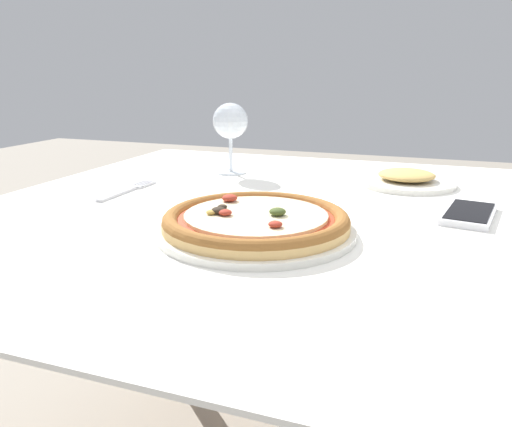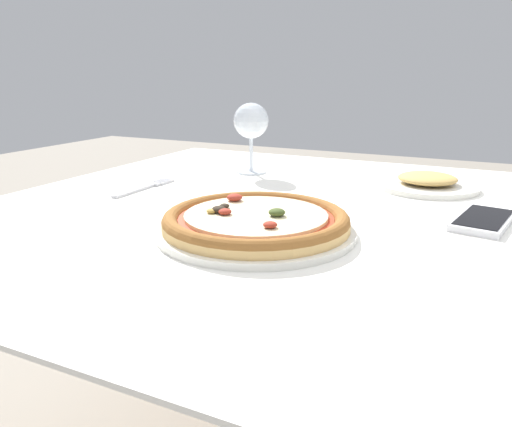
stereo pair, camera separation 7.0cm
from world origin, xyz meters
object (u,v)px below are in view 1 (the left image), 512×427
(dining_table, at_px, (362,263))
(side_plate, at_px, (406,179))
(fork, at_px, (128,190))
(wine_glass_far_left, at_px, (230,123))
(cell_phone, at_px, (469,214))
(pizza_plate, at_px, (256,222))

(dining_table, xyz_separation_m, side_plate, (0.05, 0.25, 0.09))
(fork, relative_size, wine_glass_far_left, 1.08)
(dining_table, bearing_deg, side_plate, 79.59)
(fork, relative_size, cell_phone, 1.10)
(dining_table, distance_m, cell_phone, 0.18)
(dining_table, relative_size, cell_phone, 8.50)
(fork, xyz_separation_m, wine_glass_far_left, (0.12, 0.23, 0.11))
(dining_table, distance_m, pizza_plate, 0.22)
(dining_table, relative_size, fork, 7.76)
(pizza_plate, xyz_separation_m, wine_glass_far_left, (-0.20, 0.39, 0.09))
(fork, height_order, side_plate, side_plate)
(pizza_plate, bearing_deg, cell_phone, 33.94)
(pizza_plate, xyz_separation_m, side_plate, (0.18, 0.40, -0.01))
(fork, xyz_separation_m, side_plate, (0.50, 0.24, 0.01))
(dining_table, distance_m, side_plate, 0.27)
(fork, distance_m, cell_phone, 0.61)
(wine_glass_far_left, bearing_deg, fork, -117.25)
(cell_phone, bearing_deg, dining_table, -162.80)
(cell_phone, bearing_deg, fork, -176.81)
(side_plate, bearing_deg, cell_phone, -61.88)
(pizza_plate, relative_size, side_plate, 1.46)
(pizza_plate, distance_m, fork, 0.36)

